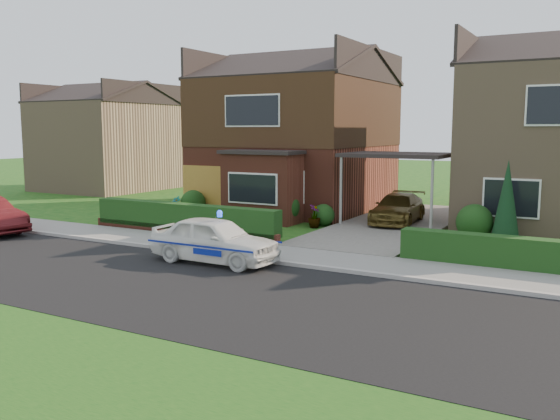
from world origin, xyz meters
The scene contains 23 objects.
ground centered at (0.00, 0.00, 0.00)m, with size 120.00×120.00×0.00m, color #134713.
road centered at (0.00, 0.00, 0.00)m, with size 60.00×6.00×0.02m, color black.
kerb centered at (0.00, 3.05, 0.06)m, with size 60.00×0.16×0.12m, color #9E9993.
sidewalk centered at (0.00, 4.10, 0.05)m, with size 60.00×2.00×0.10m, color slate.
grass_verge centered at (0.00, -5.00, 0.00)m, with size 60.00×4.00×0.01m, color #134713.
driveway centered at (0.00, 11.00, 0.06)m, with size 3.80×12.00×0.12m, color #666059.
house_left centered at (-5.78, 13.90, 3.81)m, with size 7.50×9.53×7.25m.
carport_link centered at (0.00, 10.95, 2.66)m, with size 3.80×3.00×2.77m.
garage_door centered at (-8.25, 9.96, 1.05)m, with size 2.20×0.10×2.10m, color olive.
dwarf_wall centered at (-5.80, 5.30, 0.18)m, with size 7.70×0.25×0.36m, color brown.
hedge_left centered at (-5.80, 5.45, 0.00)m, with size 7.50×0.55×0.90m, color black.
hedge_right centered at (5.80, 5.35, 0.00)m, with size 7.50×0.55×0.80m, color black.
shrub_left_far centered at (-8.50, 9.50, 0.54)m, with size 1.08×1.08×1.08m, color black.
shrub_left_mid centered at (-4.00, 9.30, 0.66)m, with size 1.32×1.32×1.32m, color black.
shrub_left_near centered at (-2.40, 9.60, 0.42)m, with size 0.84×0.84×0.84m, color black.
shrub_right_near centered at (3.20, 9.40, 0.60)m, with size 1.20×1.20×1.20m, color black.
conifer_a centered at (4.20, 9.20, 1.30)m, with size 0.90×0.90×2.60m, color black.
neighbour_left centered at (-20.00, 16.00, 2.60)m, with size 6.50×7.00×5.20m, color #97795C.
police_car centered at (-2.34, 2.40, 0.63)m, with size 3.41×3.72×1.43m.
driveway_car centered at (0.04, 11.07, 0.67)m, with size 1.53×3.76×1.09m, color brown.
potted_plant_a centered at (-9.00, 9.00, 0.42)m, with size 0.44×0.30×0.83m, color gray.
potted_plant_b centered at (-8.68, 6.28, 0.41)m, with size 0.45×0.36×0.82m, color gray.
potted_plant_c centered at (-2.50, 9.00, 0.43)m, with size 0.48×0.48×0.86m, color gray.
Camera 1 is at (6.99, -10.66, 3.63)m, focal length 38.00 mm.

